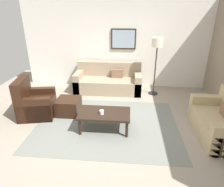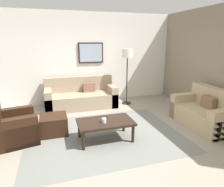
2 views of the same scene
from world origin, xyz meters
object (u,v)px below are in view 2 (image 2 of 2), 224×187
object	(u,v)px
ottoman	(54,125)
armchair_leather	(11,128)
couch_main	(81,97)
lamp_standing	(127,59)
cup	(104,121)
coffee_table	(105,123)
couch_loveseat	(207,113)
framed_artwork	(91,53)

from	to	relation	value
ottoman	armchair_leather	bearing A→B (deg)	-168.67
ottoman	couch_main	bearing A→B (deg)	63.68
lamp_standing	cup	bearing A→B (deg)	-121.23
couch_main	ottoman	bearing A→B (deg)	-116.32
coffee_table	cup	bearing A→B (deg)	-122.39
couch_loveseat	armchair_leather	bearing A→B (deg)	173.91
framed_artwork	coffee_table	bearing A→B (deg)	-95.87
cup	lamp_standing	distance (m)	2.71
ottoman	cup	xyz separation A→B (m)	(0.94, -0.69, 0.25)
cup	framed_artwork	distance (m)	3.02
cup	couch_main	bearing A→B (deg)	92.68
couch_main	ottoman	xyz separation A→B (m)	(-0.83, -1.68, -0.10)
couch_main	coffee_table	xyz separation A→B (m)	(0.16, -2.29, 0.06)
coffee_table	framed_artwork	distance (m)	2.98
couch_loveseat	cup	bearing A→B (deg)	-178.47
couch_loveseat	armchair_leather	world-z (taller)	armchair_leather
couch_loveseat	coffee_table	distance (m)	2.49
coffee_table	cup	world-z (taller)	cup
framed_artwork	couch_main	bearing A→B (deg)	-135.97
cup	lamp_standing	xyz separation A→B (m)	(1.31, 2.17, 0.95)
cup	framed_artwork	world-z (taller)	framed_artwork
couch_main	cup	world-z (taller)	couch_main
coffee_table	lamp_standing	distance (m)	2.66
couch_loveseat	ottoman	xyz separation A→B (m)	(-3.47, 0.62, -0.10)
coffee_table	lamp_standing	size ratio (longest dim) A/B	0.64
couch_loveseat	coffee_table	xyz separation A→B (m)	(-2.48, 0.01, 0.06)
couch_main	lamp_standing	size ratio (longest dim) A/B	1.21
coffee_table	cup	xyz separation A→B (m)	(-0.05, -0.08, 0.10)
couch_loveseat	cup	world-z (taller)	couch_loveseat
couch_main	coffee_table	world-z (taller)	couch_main
couch_main	couch_loveseat	bearing A→B (deg)	-40.99
couch_loveseat	couch_main	bearing A→B (deg)	139.01
couch_loveseat	armchair_leather	xyz separation A→B (m)	(-4.28, 0.46, 0.01)
coffee_table	framed_artwork	world-z (taller)	framed_artwork
lamp_standing	ottoman	bearing A→B (deg)	-146.71
ottoman	framed_artwork	world-z (taller)	framed_artwork
couch_main	armchair_leather	xyz separation A→B (m)	(-1.64, -1.84, 0.01)
cup	lamp_standing	world-z (taller)	lamp_standing
ottoman	cup	bearing A→B (deg)	-36.16
lamp_standing	coffee_table	bearing A→B (deg)	-121.19
ottoman	coffee_table	world-z (taller)	coffee_table
armchair_leather	cup	bearing A→B (deg)	-16.67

